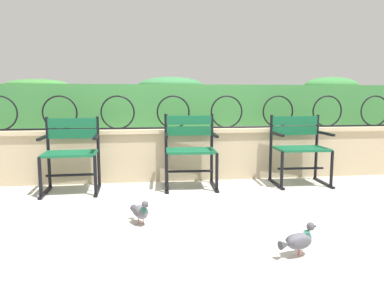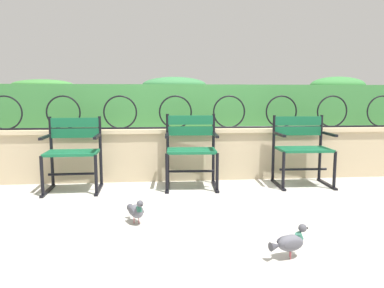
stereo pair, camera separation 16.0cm
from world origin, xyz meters
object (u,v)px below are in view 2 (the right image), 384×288
at_px(park_chair_centre, 191,148).
at_px(pigeon_near_chairs, 136,210).
at_px(park_chair_left, 73,150).
at_px(pigeon_far_side, 290,242).
at_px(park_chair_right, 302,147).

relative_size(park_chair_centre, pigeon_near_chairs, 3.08).
bearing_deg(park_chair_left, pigeon_far_side, -47.40).
distance_m(park_chair_left, pigeon_near_chairs, 1.47).
xyz_separation_m(pigeon_near_chairs, pigeon_far_side, (1.05, -0.78, 0.00)).
bearing_deg(pigeon_far_side, pigeon_near_chairs, 143.55).
distance_m(park_chair_right, pigeon_far_side, 2.20).
bearing_deg(park_chair_right, pigeon_far_side, -113.68).
height_order(park_chair_left, pigeon_far_side, park_chair_left).
relative_size(park_chair_right, pigeon_near_chairs, 3.00).
xyz_separation_m(park_chair_centre, park_chair_right, (1.34, -0.02, -0.00)).
distance_m(park_chair_left, park_chair_right, 2.69).
distance_m(park_chair_left, pigeon_far_side, 2.71).
xyz_separation_m(park_chair_left, pigeon_far_side, (1.82, -1.98, -0.35)).
height_order(park_chair_centre, park_chair_right, park_chair_centre).
distance_m(park_chair_centre, park_chair_right, 1.34).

